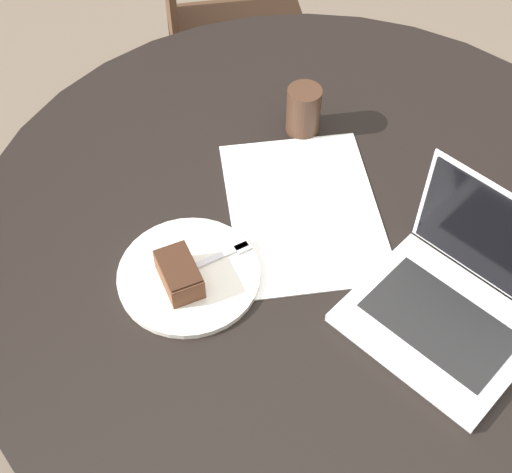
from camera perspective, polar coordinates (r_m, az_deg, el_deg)
ground_plane at (r=1.97m, az=3.54°, el=-12.69°), size 12.00×12.00×0.00m
dining_table at (r=1.44m, az=4.74°, el=-2.07°), size 1.34×1.34×0.74m
chair at (r=2.20m, az=-3.36°, el=16.40°), size 0.58×0.58×1.00m
paper_document at (r=1.36m, az=3.82°, el=2.16°), size 0.47×0.44×0.00m
plate at (r=1.27m, az=-5.39°, el=-3.09°), size 0.25×0.25×0.01m
cake_slice at (r=1.23m, az=-6.17°, el=-2.98°), size 0.11×0.11×0.05m
fork at (r=1.28m, az=-3.26°, el=-1.71°), size 0.15×0.12×0.00m
coffee_glass at (r=1.48m, az=3.83°, el=10.04°), size 0.07×0.07×0.10m
laptop at (r=1.23m, az=15.48°, el=-5.16°), size 0.34×0.36×0.23m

